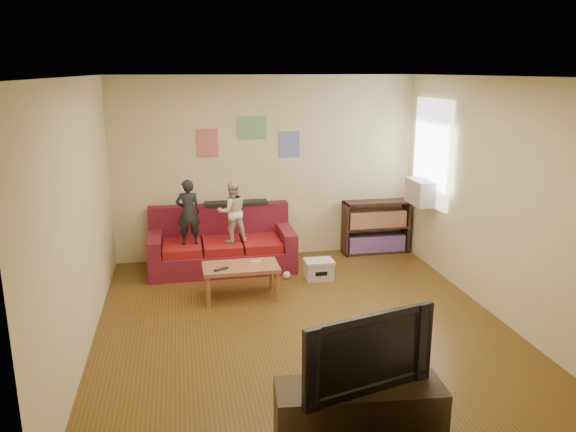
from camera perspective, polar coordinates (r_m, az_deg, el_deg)
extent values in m
cube|color=brown|center=(6.41, 1.39, -10.96)|extent=(4.50, 5.00, 0.01)
cube|color=white|center=(5.78, 1.56, 14.04)|extent=(4.50, 5.00, 0.01)
cube|color=beige|center=(8.37, -2.24, 4.89)|extent=(4.50, 0.01, 2.70)
cube|color=beige|center=(3.67, 10.02, -8.29)|extent=(4.50, 0.01, 2.70)
cube|color=beige|center=(5.91, -20.42, -0.16)|extent=(0.01, 5.00, 2.70)
cube|color=beige|center=(6.80, 20.38, 1.69)|extent=(0.01, 5.00, 2.70)
cube|color=maroon|center=(8.10, -6.69, -4.29)|extent=(2.03, 0.91, 0.30)
cube|color=maroon|center=(8.32, -6.98, -0.67)|extent=(2.03, 0.18, 0.56)
cube|color=maroon|center=(8.00, -13.37, -2.72)|extent=(0.18, 0.91, 0.25)
cube|color=maroon|center=(8.13, -0.24, -2.05)|extent=(0.18, 0.91, 0.25)
cube|color=maroon|center=(7.95, -10.70, -3.20)|extent=(0.53, 0.69, 0.12)
cube|color=maroon|center=(7.96, -6.70, -3.00)|extent=(0.53, 0.69, 0.12)
cube|color=maroon|center=(8.02, -2.74, -2.79)|extent=(0.53, 0.69, 0.12)
cube|color=black|center=(8.27, -5.29, 1.35)|extent=(0.91, 0.22, 0.04)
imported|color=black|center=(7.78, -10.10, 0.39)|extent=(0.33, 0.22, 0.91)
imported|color=silver|center=(7.81, -5.69, 0.45)|extent=(0.47, 0.39, 0.87)
cube|color=#A6663E|center=(7.00, -4.83, -5.20)|extent=(0.93, 0.51, 0.05)
cylinder|color=#A6663E|center=(6.85, -8.12, -7.63)|extent=(0.06, 0.06, 0.37)
cylinder|color=#A6663E|center=(6.93, -1.11, -7.20)|extent=(0.06, 0.06, 0.37)
cylinder|color=#A6663E|center=(7.24, -8.30, -6.39)|extent=(0.06, 0.06, 0.37)
cylinder|color=#A6663E|center=(7.32, -1.69, -6.00)|extent=(0.06, 0.06, 0.37)
cube|color=black|center=(6.85, -6.81, -5.39)|extent=(0.19, 0.13, 0.02)
cube|color=silver|center=(7.05, -3.26, -4.67)|extent=(0.15, 0.06, 0.03)
cube|color=#361F18|center=(8.64, 5.80, -1.27)|extent=(0.03, 0.31, 0.82)
cube|color=#361F18|center=(8.97, 11.88, -0.92)|extent=(0.03, 0.31, 0.82)
cube|color=#361F18|center=(8.90, 8.80, -3.53)|extent=(1.02, 0.31, 0.03)
cube|color=#361F18|center=(8.69, 9.00, 1.40)|extent=(1.02, 0.31, 0.03)
cube|color=#361F18|center=(8.79, 8.90, -1.09)|extent=(0.96, 0.31, 0.03)
cube|color=#583F8C|center=(8.86, 8.83, -2.68)|extent=(0.90, 0.26, 0.25)
cube|color=brown|center=(8.76, 8.93, -0.24)|extent=(0.90, 0.26, 0.25)
cube|color=white|center=(8.16, 14.40, 6.25)|extent=(0.04, 1.08, 1.48)
cube|color=#B7B2A3|center=(8.21, 13.39, 2.38)|extent=(0.28, 0.55, 0.35)
cube|color=#D87266|center=(8.20, -8.17, 7.38)|extent=(0.30, 0.01, 0.40)
cube|color=#72B27F|center=(8.24, -3.65, 8.93)|extent=(0.42, 0.01, 0.32)
cube|color=#727FCC|center=(8.36, 0.15, 7.31)|extent=(0.30, 0.01, 0.38)
cube|color=silver|center=(7.69, 3.15, -5.59)|extent=(0.37, 0.28, 0.22)
cube|color=silver|center=(7.64, 3.17, -4.65)|extent=(0.39, 0.29, 0.05)
cube|color=black|center=(7.55, 3.42, -5.89)|extent=(0.17, 0.00, 0.06)
cube|color=#352614|center=(4.54, 7.23, -19.34)|extent=(1.30, 0.53, 0.48)
imported|color=black|center=(4.26, 7.47, -13.20)|extent=(1.08, 0.42, 0.62)
sphere|color=silver|center=(7.69, -0.13, -6.03)|extent=(0.12, 0.12, 0.10)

